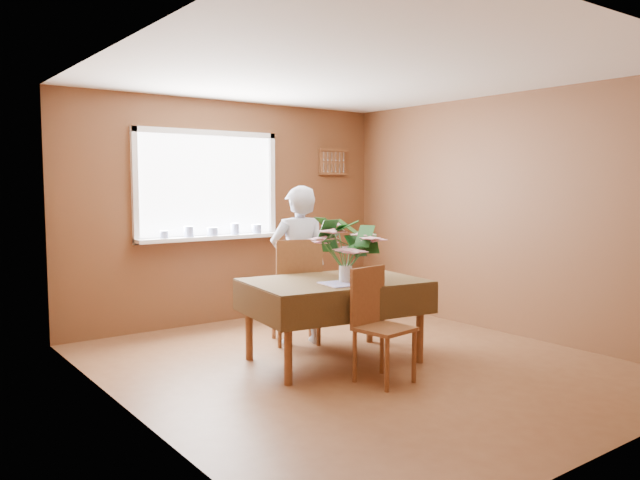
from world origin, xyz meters
TOP-DOWN VIEW (x-y plane):
  - floor at (0.00, 0.00)m, footprint 4.50×4.50m
  - ceiling at (0.00, 0.00)m, footprint 4.50×4.50m
  - wall_back at (0.00, 2.25)m, footprint 4.00×0.00m
  - wall_front at (0.00, -2.25)m, footprint 4.00×0.00m
  - wall_left at (-2.00, 0.00)m, footprint 0.00×4.50m
  - wall_right at (2.00, 0.00)m, footprint 0.00×4.50m
  - window_assembly at (-0.29, 2.20)m, footprint 1.72×0.20m
  - spoon_rack at (1.45, 2.22)m, footprint 0.44×0.05m
  - dining_table at (-0.10, 0.20)m, footprint 1.63×1.23m
  - chair_far at (-0.03, 0.88)m, footprint 0.59×0.59m
  - chair_near at (-0.16, -0.42)m, footprint 0.43×0.43m
  - seated_woman at (-0.01, 0.89)m, footprint 0.65×0.53m
  - flower_bouquet at (-0.11, 0.04)m, footprint 0.58×0.58m
  - side_plate at (0.33, 0.22)m, footprint 0.23×0.23m
  - table_knife at (0.04, -0.01)m, footprint 0.09×0.20m

SIDE VIEW (x-z plane):
  - floor at x=0.00m, z-range 0.00..0.00m
  - chair_near at x=-0.16m, z-range 0.04..0.95m
  - chair_far at x=-0.03m, z-range 0.04..1.08m
  - dining_table at x=-0.10m, z-range 0.27..1.01m
  - side_plate at x=0.33m, z-range 0.73..0.74m
  - table_knife at x=0.04m, z-range 0.74..0.74m
  - seated_woman at x=-0.01m, z-range 0.00..1.55m
  - flower_bouquet at x=-0.11m, z-range 0.80..1.30m
  - wall_back at x=0.00m, z-range -0.75..3.25m
  - wall_front at x=0.00m, z-range -0.75..3.25m
  - wall_left at x=-2.00m, z-range -1.00..3.50m
  - wall_right at x=2.00m, z-range -1.00..3.50m
  - window_assembly at x=-0.29m, z-range 0.74..1.96m
  - spoon_rack at x=1.45m, z-range 1.69..2.02m
  - ceiling at x=0.00m, z-range 2.50..2.50m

